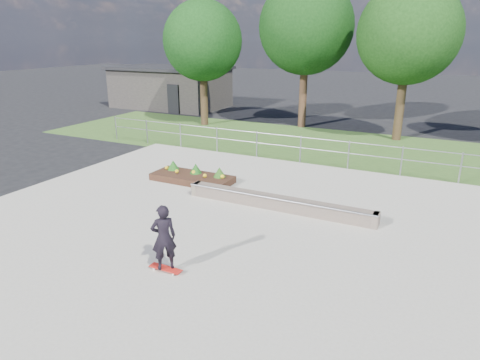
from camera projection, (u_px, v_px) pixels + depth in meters
name	position (u px, v px, depth m)	size (l,w,h in m)	color
ground	(209.00, 233.00, 11.64)	(120.00, 120.00, 0.00)	black
grass_verge	(323.00, 146.00, 20.95)	(30.00, 8.00, 0.02)	#335321
concrete_slab	(209.00, 232.00, 11.63)	(15.00, 15.00, 0.06)	#A09B8E
fence	(301.00, 146.00, 17.75)	(20.06, 0.06, 1.20)	#9C9EA5
building	(171.00, 87.00, 32.38)	(8.40, 5.40, 3.00)	#2B2926
tree_far_left	(203.00, 41.00, 24.53)	(4.55, 4.55, 7.15)	#302013
tree_mid_left	(306.00, 27.00, 23.64)	(5.25, 5.25, 8.25)	#382216
tree_mid_right	(409.00, 34.00, 20.56)	(4.90, 4.90, 7.70)	#302113
grind_ledge	(278.00, 203.00, 13.03)	(6.00, 0.44, 0.43)	brown
planter_bed	(193.00, 176.00, 15.59)	(3.00, 1.20, 0.61)	black
skateboarder	(164.00, 238.00, 9.35)	(0.80, 0.65, 1.60)	white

